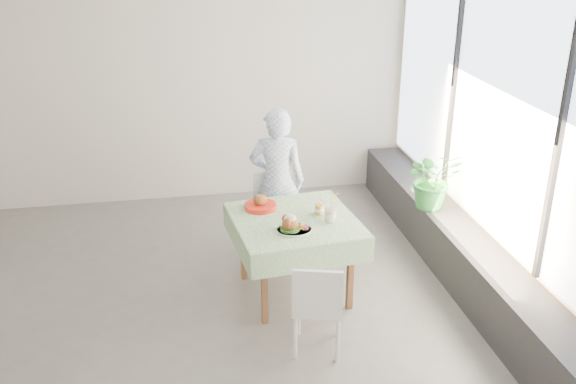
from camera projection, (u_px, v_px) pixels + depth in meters
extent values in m
plane|color=#585653|center=(158.00, 312.00, 5.56)|extent=(6.00, 6.00, 0.00)
cube|color=beige|center=(149.00, 85.00, 7.27)|extent=(6.00, 0.02, 2.80)
cube|color=beige|center=(131.00, 359.00, 2.74)|extent=(6.00, 0.02, 2.80)
cube|color=beige|center=(500.00, 138.00, 5.51)|extent=(0.02, 5.00, 2.80)
cube|color=#D1E0F9|center=(500.00, 110.00, 5.41)|extent=(0.01, 4.80, 2.18)
cube|color=black|center=(464.00, 258.00, 5.93)|extent=(0.40, 4.80, 0.50)
cube|color=brown|center=(295.00, 222.00, 5.56)|extent=(1.00, 1.00, 0.04)
cube|color=white|center=(295.00, 219.00, 5.55)|extent=(1.15, 1.15, 0.01)
cube|color=white|center=(276.00, 216.00, 6.38)|extent=(0.40, 0.40, 0.04)
cube|color=white|center=(273.00, 190.00, 6.45)|extent=(0.39, 0.06, 0.39)
cube|color=white|center=(318.00, 304.00, 4.94)|extent=(0.46, 0.46, 0.04)
cube|color=white|center=(317.00, 293.00, 4.70)|extent=(0.37, 0.14, 0.38)
imported|color=#8FB0E5|center=(277.00, 181.00, 6.33)|extent=(0.61, 0.47, 1.50)
cylinder|color=white|center=(294.00, 230.00, 5.33)|extent=(0.30, 0.30, 0.02)
cylinder|color=#205515|center=(290.00, 229.00, 5.32)|extent=(0.17, 0.17, 0.02)
ellipsoid|color=brown|center=(290.00, 224.00, 5.30)|extent=(0.14, 0.13, 0.11)
ellipsoid|color=white|center=(290.00, 218.00, 5.28)|extent=(0.10, 0.10, 0.07)
cylinder|color=maroon|center=(305.00, 228.00, 5.33)|extent=(0.05, 0.05, 0.03)
cylinder|color=white|center=(319.00, 208.00, 5.61)|extent=(0.08, 0.08, 0.12)
cylinder|color=orange|center=(319.00, 210.00, 5.62)|extent=(0.07, 0.07, 0.09)
cylinder|color=white|center=(319.00, 202.00, 5.59)|extent=(0.09, 0.09, 0.01)
cylinder|color=yellow|center=(320.00, 197.00, 5.57)|extent=(0.01, 0.03, 0.17)
cylinder|color=white|center=(330.00, 214.00, 5.48)|extent=(0.10, 0.10, 0.14)
cylinder|color=beige|center=(330.00, 215.00, 5.49)|extent=(0.09, 0.09, 0.11)
cylinder|color=white|center=(331.00, 206.00, 5.45)|extent=(0.11, 0.11, 0.01)
cylinder|color=yellow|center=(331.00, 200.00, 5.43)|extent=(0.01, 0.04, 0.20)
cylinder|color=red|center=(260.00, 206.00, 5.74)|extent=(0.29, 0.29, 0.05)
cylinder|color=white|center=(260.00, 205.00, 5.74)|extent=(0.24, 0.24, 0.02)
ellipsoid|color=brown|center=(260.00, 200.00, 5.72)|extent=(0.13, 0.12, 0.11)
imported|color=#287931|center=(433.00, 179.00, 6.26)|extent=(0.54, 0.47, 0.60)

